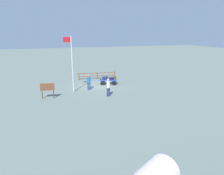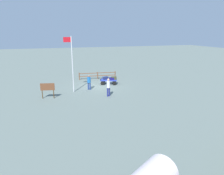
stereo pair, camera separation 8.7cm
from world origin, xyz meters
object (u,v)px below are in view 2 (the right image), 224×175
at_px(luggage_cart, 108,81).
at_px(flagpole, 72,61).
at_px(suitcase_dark, 114,78).
at_px(suitcase_navy, 105,78).
at_px(suitcase_tan, 112,79).
at_px(worker_lead, 108,86).
at_px(worker_trailing, 89,81).
at_px(signboard, 48,88).

distance_m(luggage_cart, flagpole, 5.62).
distance_m(luggage_cart, suitcase_dark, 0.73).
xyz_separation_m(suitcase_navy, flagpole, (4.10, 2.14, 2.47)).
xyz_separation_m(suitcase_tan, flagpole, (4.78, 1.77, 2.51)).
relative_size(suitcase_tan, worker_lead, 0.36).
xyz_separation_m(worker_trailing, signboard, (4.26, 1.76, 0.06)).
distance_m(suitcase_navy, worker_lead, 4.77).
bearing_deg(suitcase_tan, signboard, 23.52).
xyz_separation_m(worker_lead, worker_trailing, (1.30, -2.87, -0.08)).
height_order(worker_lead, flagpole, flagpole).
distance_m(suitcase_dark, suitcase_tan, 0.26).
relative_size(worker_lead, worker_trailing, 1.10).
distance_m(worker_lead, flagpole, 4.52).
bearing_deg(flagpole, suitcase_navy, -152.41).
relative_size(suitcase_dark, worker_lead, 0.38).
height_order(suitcase_dark, worker_trailing, worker_trailing).
relative_size(suitcase_dark, signboard, 0.45).
bearing_deg(luggage_cart, signboard, 26.40).
height_order(luggage_cart, worker_trailing, worker_trailing).
bearing_deg(worker_trailing, worker_lead, 114.41).
distance_m(luggage_cart, suitcase_tan, 0.52).
bearing_deg(luggage_cart, worker_trailing, 32.15).
relative_size(suitcase_tan, signboard, 0.44).
bearing_deg(worker_lead, flagpole, -39.34).
relative_size(luggage_cart, suitcase_tan, 3.41).
relative_size(suitcase_tan, worker_trailing, 0.40).
xyz_separation_m(flagpole, signboard, (2.50, 1.40, -2.20)).
bearing_deg(suitcase_navy, signboard, 28.25).
distance_m(suitcase_tan, suitcase_navy, 0.78).
bearing_deg(suitcase_tan, suitcase_dark, -174.86).
distance_m(worker_trailing, flagpole, 2.89).
xyz_separation_m(suitcase_dark, suitcase_navy, (0.93, -0.35, -0.01)).
height_order(suitcase_tan, worker_lead, worker_lead).
relative_size(suitcase_navy, signboard, 0.47).
height_order(flagpole, signboard, flagpole).
xyz_separation_m(luggage_cart, worker_lead, (1.37, 4.54, 0.61)).
bearing_deg(worker_lead, signboard, -11.24).
distance_m(luggage_cart, worker_trailing, 3.20).
xyz_separation_m(worker_lead, flagpole, (3.06, -2.51, 2.18)).
xyz_separation_m(suitcase_tan, worker_trailing, (3.02, 1.41, 0.25)).
bearing_deg(suitcase_dark, suitcase_navy, -20.74).
distance_m(suitcase_navy, worker_trailing, 2.95).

